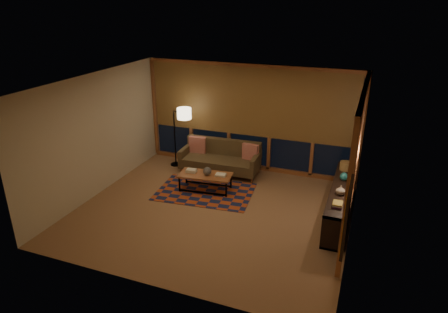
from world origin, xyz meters
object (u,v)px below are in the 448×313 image
(sofa, at_px, (220,158))
(floor_lamp, at_px, (175,136))
(bookshelf, at_px, (340,201))
(coffee_table, at_px, (206,182))

(sofa, relative_size, floor_lamp, 1.21)
(bookshelf, bearing_deg, sofa, 160.09)
(coffee_table, bearing_deg, sofa, 86.01)
(sofa, bearing_deg, coffee_table, -89.59)
(coffee_table, xyz_separation_m, bookshelf, (3.02, -0.08, 0.13))
(floor_lamp, bearing_deg, coffee_table, -22.06)
(floor_lamp, height_order, bookshelf, floor_lamp)
(sofa, relative_size, coffee_table, 1.63)
(floor_lamp, relative_size, bookshelf, 0.61)
(coffee_table, relative_size, bookshelf, 0.45)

